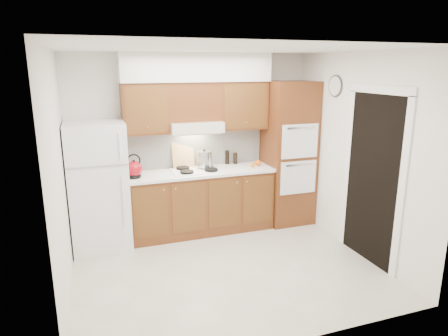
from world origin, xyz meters
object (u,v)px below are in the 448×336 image
object	(u,v)px
kettle	(134,169)
fridge	(99,186)
oven_cabinet	(288,153)
stock_pot	(204,159)

from	to	relation	value
kettle	fridge	bearing A→B (deg)	171.07
fridge	kettle	xyz separation A→B (m)	(0.47, -0.02, 0.20)
oven_cabinet	stock_pot	xyz separation A→B (m)	(-1.33, 0.11, -0.02)
kettle	oven_cabinet	bearing A→B (deg)	-5.20
stock_pot	oven_cabinet	bearing A→B (deg)	-4.70
kettle	stock_pot	size ratio (longest dim) A/B	0.97
fridge	oven_cabinet	world-z (taller)	oven_cabinet
fridge	kettle	bearing A→B (deg)	-2.41
stock_pot	kettle	bearing A→B (deg)	-171.05
fridge	stock_pot	distance (m)	1.54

